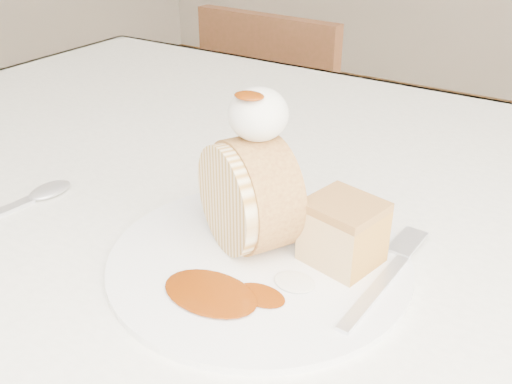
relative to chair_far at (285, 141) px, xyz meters
The scene contains 9 objects.
table 0.87m from the chair_far, 59.62° to the right, with size 1.40×0.90×0.75m.
chair_far is the anchor object (origin of this frame).
plate 1.01m from the chair_far, 61.88° to the right, with size 0.27×0.27×0.01m, color white.
roulade_slice 1.01m from the chair_far, 62.57° to the right, with size 0.10×0.10×0.06m, color beige.
cake_chunk 1.02m from the chair_far, 57.60° to the right, with size 0.06×0.06×0.05m, color #AB8140.
whipped_cream 1.03m from the chair_far, 62.10° to the right, with size 0.05×0.05×0.05m, color silver.
caramel_drizzle 1.05m from the chair_far, 62.49° to the right, with size 0.03×0.02×0.01m, color #6A2704.
caramel_pool 1.07m from the chair_far, 63.88° to the right, with size 0.08×0.05×0.00m, color #6A2704, non-canonical shape.
fork 1.06m from the chair_far, 56.39° to the right, with size 0.02×0.16×0.00m, color silver.
Camera 1 is at (0.25, -0.28, 1.05)m, focal length 40.00 mm.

